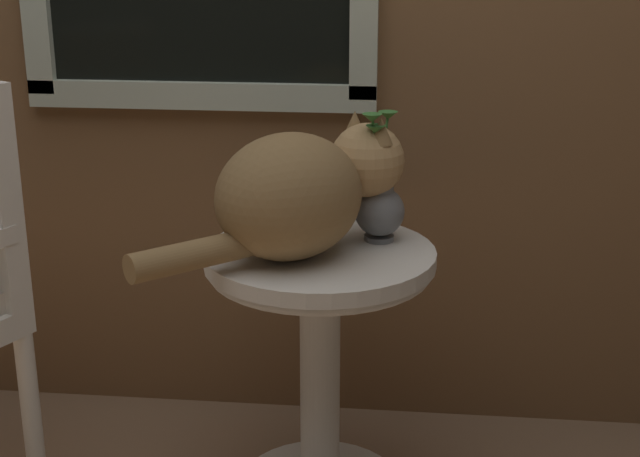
% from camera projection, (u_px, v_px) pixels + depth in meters
% --- Properties ---
extents(wicker_side_table, '(0.52, 0.52, 0.64)m').
position_uv_depth(wicker_side_table, '(320.00, 330.00, 2.14)').
color(wicker_side_table, silver).
rests_on(wicker_side_table, ground_plane).
extents(cat, '(0.54, 0.50, 0.29)m').
position_uv_depth(cat, '(299.00, 192.00, 2.01)').
color(cat, olive).
rests_on(cat, wicker_side_table).
extents(pewter_vase_with_ivy, '(0.11, 0.12, 0.30)m').
position_uv_depth(pewter_vase_with_ivy, '(380.00, 203.00, 2.12)').
color(pewter_vase_with_ivy, slate).
rests_on(pewter_vase_with_ivy, wicker_side_table).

